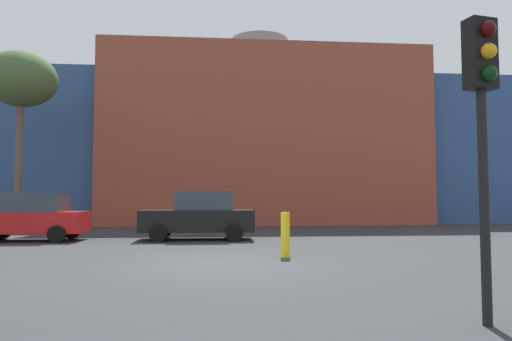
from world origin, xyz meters
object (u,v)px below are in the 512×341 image
parked_car_2 (199,216)px  bare_tree_0 (21,81)px  parked_car_1 (31,217)px  bollard_yellow_0 (285,235)px  traffic_light_near_right (483,98)px

parked_car_2 → bare_tree_0: bearing=-28.8°
parked_car_1 → parked_car_2: (6.15, -0.00, 0.04)m
parked_car_1 → bollard_yellow_0: parked_car_1 is taller
parked_car_1 → traffic_light_near_right: traffic_light_near_right is taller
parked_car_1 → parked_car_2: size_ratio=0.95×
parked_car_1 → traffic_light_near_right: bearing=129.3°
traffic_light_near_right → bollard_yellow_0: (-1.47, 6.85, -2.22)m
parked_car_2 → parked_car_1: bearing=-0.0°
parked_car_2 → bare_tree_0: size_ratio=0.50×
parked_car_2 → bare_tree_0: (-8.53, 4.70, 6.17)m
bare_tree_0 → bollard_yellow_0: bearing=-42.7°
traffic_light_near_right → bare_tree_0: bearing=-155.1°
parked_car_2 → bollard_yellow_0: 5.99m
traffic_light_near_right → bare_tree_0: (-12.46, 17.00, 4.26)m
bare_tree_0 → bollard_yellow_0: bare_tree_0 is taller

